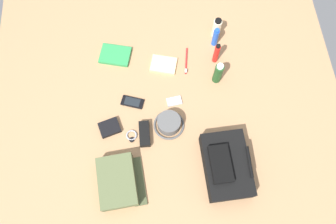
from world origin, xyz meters
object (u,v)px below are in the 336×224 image
lotion_bottle (217,28)px  cell_phone (132,102)px  sunglasses_case (145,134)px  paperback_novel (115,55)px  backpack (226,165)px  wristwatch (132,136)px  deodorant_spray (215,37)px  sunscreen_spray (216,53)px  wallet (110,128)px  toothbrush (186,62)px  notepad (163,65)px  bucket_hat (170,123)px  media_player (174,101)px  toiletry_pouch (118,182)px  shampoo_bottle (218,73)px

lotion_bottle → cell_phone: (0.42, -0.54, -0.06)m
cell_phone → sunglasses_case: sunglasses_case is taller
paperback_novel → cell_phone: bearing=15.9°
backpack → wristwatch: size_ratio=5.01×
deodorant_spray → wristwatch: size_ratio=2.05×
backpack → lotion_bottle: bearing=175.6°
backpack → paperback_novel: (-0.73, -0.56, -0.05)m
sunscreen_spray → wallet: 0.75m
toothbrush → cell_phone: bearing=-55.2°
lotion_bottle → sunglasses_case: lotion_bottle is taller
backpack → wristwatch: (-0.21, -0.48, -0.05)m
backpack → notepad: bearing=-156.8°
lotion_bottle → wristwatch: 0.83m
wristwatch → bucket_hat: bearing=102.0°
toothbrush → notepad: bearing=-87.8°
sunscreen_spray → toothbrush: sunscreen_spray is taller
lotion_bottle → media_player: 0.53m
wristwatch → backpack: bearing=66.2°
toiletry_pouch → wristwatch: bearing=163.1°
shampoo_bottle → cell_phone: 0.52m
backpack → media_player: size_ratio=3.93×
lotion_bottle → notepad: size_ratio=0.96×
media_player → toothbrush: 0.26m
toiletry_pouch → lotion_bottle: bearing=144.2°
backpack → toothbrush: backpack is taller
deodorant_spray → media_player: bearing=-37.4°
toiletry_pouch → paperback_novel: size_ratio=1.36×
shampoo_bottle → paperback_novel: 0.63m
deodorant_spray → sunglasses_case: size_ratio=1.04×
media_player → toothbrush: bearing=158.9°
toiletry_pouch → notepad: toiletry_pouch is taller
toothbrush → notepad: (0.01, -0.14, 0.00)m
bucket_hat → sunglasses_case: (0.05, -0.14, -0.01)m
toiletry_pouch → shampoo_bottle: bearing=133.3°
sunglasses_case → cell_phone: bearing=-163.5°
shampoo_bottle → sunglasses_case: shampoo_bottle is taller
backpack → toiletry_pouch: (0.03, -0.56, -0.01)m
sunscreen_spray → paperback_novel: size_ratio=0.79×
sunscreen_spray → sunglasses_case: 0.63m
wristwatch → toothbrush: (-0.43, 0.35, 0.00)m
media_player → sunglasses_case: bearing=-44.1°
notepad → toothbrush: bearing=106.8°
lotion_bottle → sunglasses_case: size_ratio=1.02×
backpack → wallet: backpack is taller
toiletry_pouch → wallet: size_ratio=2.54×
cell_phone → toothbrush: (-0.23, 0.33, 0.00)m
backpack → paperback_novel: 0.92m
bucket_hat → shampoo_bottle: size_ratio=1.04×
wristwatch → toothbrush: bearing=141.2°
sunglasses_case → paperback_novel: bearing=-163.9°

